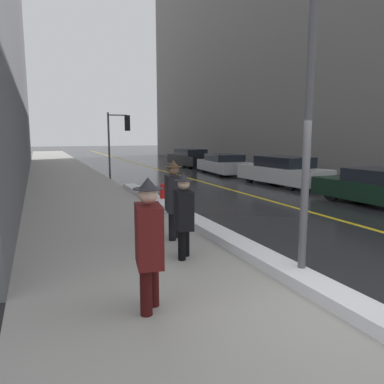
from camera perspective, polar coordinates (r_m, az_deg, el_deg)
name	(u,v)px	position (r m, az deg, el deg)	size (l,w,h in m)	color
ground_plane	(339,313)	(5.42, 21.46, -16.82)	(160.00, 160.00, 0.00)	#232326
sidewalk_slab	(73,184)	(18.67, -17.73, 1.23)	(4.00, 80.00, 0.01)	#9E9B93
road_centre_stripe	(189,178)	(20.06, -0.40, 2.11)	(0.16, 80.00, 0.00)	gold
snow_bank_curb	(186,216)	(10.17, -0.96, -3.74)	(0.50, 13.65, 0.19)	white
building_facade_right	(264,48)	(31.06, 10.92, 20.79)	(6.00, 36.00, 17.80)	slate
lamp_post	(310,71)	(6.04, 17.59, 17.13)	(0.28, 0.28, 5.43)	#515156
traffic_light_near	(120,130)	(22.56, -10.85, 9.27)	(1.31, 0.32, 3.59)	#515156
pedestrian_in_glasses	(149,240)	(4.83, -6.58, -7.22)	(0.40, 0.59, 1.76)	#340C0C
pedestrian_nearside	(184,213)	(6.87, -1.26, -3.15)	(0.37, 0.53, 1.60)	black
pedestrian_in_fedora	(174,196)	(8.15, -2.81, -0.69)	(0.40, 0.58, 1.76)	black
parked_car_white	(282,171)	(17.82, 13.61, 3.07)	(2.09, 4.93, 1.32)	silver
parked_car_silver	(223,164)	(22.54, 4.82, 4.24)	(2.15, 4.57, 1.17)	#B2B2B7
parked_car_black	(190,158)	(27.84, -0.31, 5.21)	(1.97, 4.76, 1.29)	black
fire_hydrant	(163,194)	(12.53, -4.46, -0.27)	(0.20, 0.20, 0.70)	red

